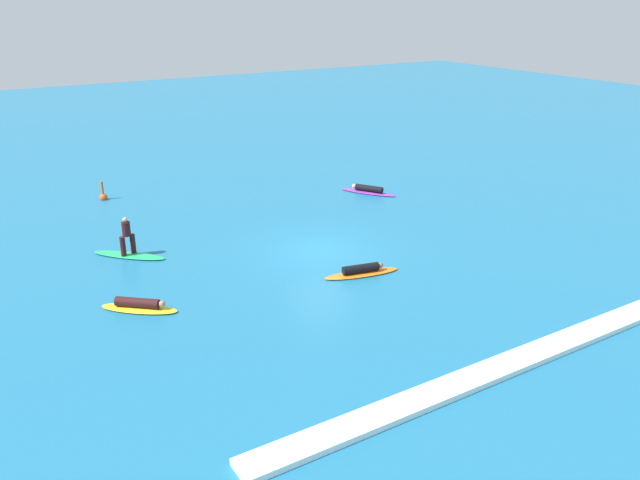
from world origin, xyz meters
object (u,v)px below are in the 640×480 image
(surfer_on_purple_board, at_px, (368,190))
(surfer_on_yellow_board, at_px, (139,306))
(surfer_on_orange_board, at_px, (362,271))
(marker_buoy, at_px, (103,196))
(surfer_on_green_board, at_px, (128,248))

(surfer_on_purple_board, xyz_separation_m, surfer_on_yellow_board, (-14.86, -7.15, -0.00))
(surfer_on_orange_board, height_order, marker_buoy, marker_buoy)
(surfer_on_orange_board, distance_m, surfer_on_purple_board, 10.93)
(marker_buoy, bearing_deg, surfer_on_purple_board, -26.81)
(surfer_on_green_board, bearing_deg, surfer_on_orange_board, -176.81)
(surfer_on_green_board, bearing_deg, surfer_on_purple_board, -125.61)
(surfer_on_purple_board, relative_size, marker_buoy, 2.77)
(surfer_on_green_board, distance_m, marker_buoy, 8.64)
(surfer_on_purple_board, bearing_deg, surfer_on_yellow_board, 84.02)
(surfer_on_green_board, distance_m, surfer_on_yellow_board, 5.13)
(surfer_on_orange_board, height_order, surfer_on_green_board, surfer_on_green_board)
(surfer_on_orange_board, distance_m, surfer_on_yellow_board, 8.46)
(surfer_on_green_board, xyz_separation_m, surfer_on_yellow_board, (-1.07, -5.01, -0.22))
(surfer_on_green_board, height_order, marker_buoy, surfer_on_green_board)
(surfer_on_purple_board, xyz_separation_m, surfer_on_green_board, (-13.80, -2.14, 0.22))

